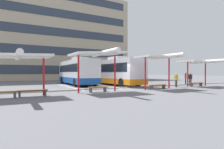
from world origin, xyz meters
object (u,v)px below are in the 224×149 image
object	(u,v)px
bench_3	(158,86)
bench_0	(2,93)
coach_bus_1	(111,72)
waiting_passenger_2	(176,79)
waiting_shelter_2	(160,58)
waiting_shelter_3	(199,62)
waiting_passenger_1	(186,77)
bench_1	(33,91)
waiting_passenger_0	(190,78)
coach_bus_0	(77,72)
waiting_shelter_0	(18,57)
waiting_shelter_1	(99,54)
bench_4	(196,83)
bench_2	(98,88)

from	to	relation	value
bench_3	bench_0	bearing A→B (deg)	-179.86
coach_bus_1	waiting_passenger_2	world-z (taller)	coach_bus_1
bench_0	waiting_passenger_2	bearing A→B (deg)	3.43
waiting_shelter_2	waiting_shelter_3	bearing A→B (deg)	2.39
waiting_passenger_1	bench_1	bearing A→B (deg)	-171.76
bench_0	waiting_shelter_3	size ratio (longest dim) A/B	0.41
coach_bus_1	waiting_passenger_0	bearing A→B (deg)	-33.59
coach_bus_0	waiting_shelter_0	size ratio (longest dim) A/B	2.37
waiting_shelter_0	waiting_passenger_1	bearing A→B (deg)	8.19
waiting_shelter_3	waiting_shelter_1	bearing A→B (deg)	179.55
bench_4	waiting_passenger_0	bearing A→B (deg)	53.14
waiting_shelter_3	waiting_passenger_1	distance (m)	3.41
coach_bus_1	waiting_shelter_2	world-z (taller)	coach_bus_1
waiting_shelter_0	waiting_shelter_3	bearing A→B (deg)	0.44
coach_bus_0	bench_0	size ratio (longest dim) A/B	5.83
bench_3	waiting_passenger_1	size ratio (longest dim) A/B	1.15
waiting_shelter_2	waiting_passenger_1	xyz separation A→B (m)	(7.41, 2.94, -2.08)
waiting_shelter_0	bench_4	distance (m)	18.67
bench_0	waiting_shelter_1	bearing A→B (deg)	1.34
coach_bus_0	waiting_passenger_2	xyz separation A→B (m)	(8.46, -9.34, -0.76)
waiting_shelter_2	waiting_passenger_0	bearing A→B (deg)	17.70
bench_4	waiting_passenger_1	bearing A→B (deg)	64.96
bench_0	waiting_shelter_2	size ratio (longest dim) A/B	0.42
waiting_shelter_2	waiting_shelter_3	world-z (taller)	waiting_shelter_2
bench_2	bench_1	bearing A→B (deg)	-175.93
waiting_passenger_0	coach_bus_0	bearing A→B (deg)	147.04
waiting_shelter_1	waiting_shelter_3	xyz separation A→B (m)	(12.61, -0.10, -0.31)
waiting_passenger_1	coach_bus_1	bearing A→B (deg)	147.84
waiting_shelter_0	bench_4	bearing A→B (deg)	1.53
bench_3	bench_4	world-z (taller)	same
waiting_shelter_3	bench_0	bearing A→B (deg)	-179.82
coach_bus_1	waiting_passenger_0	xyz separation A→B (m)	(8.53, -5.66, -0.79)
waiting_shelter_0	waiting_passenger_2	xyz separation A→B (m)	(15.88, 1.09, -1.76)
coach_bus_0	waiting_shelter_3	distance (m)	15.18
coach_bus_1	bench_0	world-z (taller)	coach_bus_1
bench_2	waiting_shelter_3	world-z (taller)	waiting_shelter_3
bench_0	bench_1	xyz separation A→B (m)	(1.80, 0.03, 0.00)
coach_bus_1	bench_3	bearing A→B (deg)	-84.06
waiting_shelter_2	waiting_shelter_3	distance (m)	6.34
bench_0	bench_3	xyz separation A→B (m)	(13.09, 0.03, 0.00)
coach_bus_0	waiting_passenger_0	xyz separation A→B (m)	(12.48, -8.09, -0.74)
bench_0	bench_3	size ratio (longest dim) A/B	0.92
coach_bus_0	waiting_shelter_0	world-z (taller)	coach_bus_0
waiting_shelter_0	waiting_passenger_2	world-z (taller)	waiting_shelter_0
bench_1	waiting_passenger_0	xyz separation A→B (m)	(19.00, 2.22, 0.56)
bench_2	waiting_shelter_2	bearing A→B (deg)	-5.39
coach_bus_0	bench_0	xyz separation A→B (m)	(-8.32, -10.35, -1.31)
waiting_shelter_1	waiting_shelter_2	size ratio (longest dim) A/B	1.08
coach_bus_1	waiting_shelter_0	xyz separation A→B (m)	(-11.37, -8.00, 0.96)
bench_4	coach_bus_1	bearing A→B (deg)	133.61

